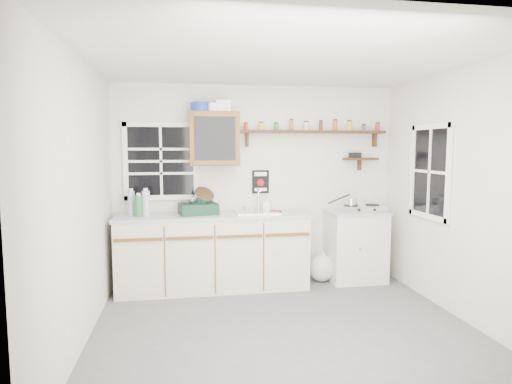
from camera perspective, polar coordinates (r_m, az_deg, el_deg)
room at (r=3.96m, az=3.96°, el=-0.85°), size 3.64×3.24×2.54m
main_cabinet at (r=5.28m, az=-5.70°, el=-7.86°), size 2.31×0.63×0.92m
right_cabinet at (r=5.72m, az=13.08°, el=-6.96°), size 0.73×0.57×0.91m
sink at (r=5.26m, az=0.09°, el=-2.67°), size 0.52×0.44×0.29m
upper_cabinet at (r=5.28m, az=-5.58°, el=7.07°), size 0.60×0.32×0.65m
upper_cabinet_clutter at (r=5.30m, az=-6.23°, el=11.23°), size 0.48×0.24×0.14m
spice_shelf at (r=5.59m, az=7.73°, el=8.04°), size 1.91×0.18×0.35m
secondary_shelf at (r=5.81m, az=13.55°, el=4.37°), size 0.45×0.16×0.24m
warning_sign at (r=5.51m, az=0.61°, el=1.38°), size 0.22×0.02×0.30m
window_back at (r=5.41m, az=-12.55°, el=4.02°), size 0.93×0.03×0.98m
window_right at (r=5.15m, az=22.19°, el=2.52°), size 0.03×0.78×1.08m
water_bottles at (r=5.17m, az=-15.26°, el=-1.53°), size 0.26×0.19×0.33m
dish_rack at (r=5.19m, az=-7.52°, el=-1.78°), size 0.49×0.40×0.33m
soap_bottle at (r=5.37m, az=1.51°, el=-1.59°), size 0.11×0.11×0.19m
rag at (r=5.28m, az=2.60°, el=-2.64°), size 0.18×0.16×0.02m
hotplate at (r=5.64m, az=13.92°, el=-2.08°), size 0.59×0.34×0.08m
saucepan at (r=5.58m, az=12.50°, el=-1.31°), size 0.34×0.21×0.15m
trash_bag at (r=5.64m, az=8.73°, el=-9.95°), size 0.37×0.34×0.43m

